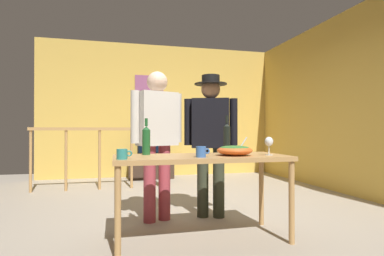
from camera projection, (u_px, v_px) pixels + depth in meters
The scene contains 16 objects.
ground_plane at pixel (199, 212), 3.71m from camera, with size 8.13×8.13×0.00m, color #9E9384.
back_wall at pixel (161, 111), 6.75m from camera, with size 5.03×0.10×2.82m, color gold.
side_wall_right at pixel (327, 105), 5.24m from camera, with size 0.10×4.69×2.82m, color gold.
framed_picture at pixel (149, 88), 6.63m from camera, with size 0.60×0.03×0.54m, color #904D76.
stair_railing at pixel (125, 150), 5.24m from camera, with size 2.18×0.10×1.08m.
tv_console at pixel (151, 168), 6.34m from camera, with size 0.90×0.40×0.41m, color #38281E.
flat_screen_tv at pixel (151, 146), 6.31m from camera, with size 0.55×0.12×0.43m.
serving_table at pixel (201, 164), 2.77m from camera, with size 1.54×0.65×0.75m.
salad_bowl at pixel (235, 150), 2.78m from camera, with size 0.32×0.32×0.17m.
wine_glass at pixel (269, 142), 2.81m from camera, with size 0.08×0.08×0.17m.
wine_bottle_green at pixel (146, 140), 2.86m from camera, with size 0.07×0.07×0.34m.
wine_bottle_dark at pixel (227, 137), 3.09m from camera, with size 0.07×0.07×0.37m.
mug_blue at pixel (201, 152), 2.59m from camera, with size 0.12×0.09×0.09m.
mug_teal at pixel (122, 154), 2.41m from camera, with size 0.12×0.08×0.08m.
person_standing_left at pixel (157, 132), 3.36m from camera, with size 0.58×0.35×1.62m.
person_standing_right at pixel (211, 133), 3.51m from camera, with size 0.57×0.37×1.61m.
Camera 1 is at (-0.98, -3.58, 0.98)m, focal length 29.00 mm.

